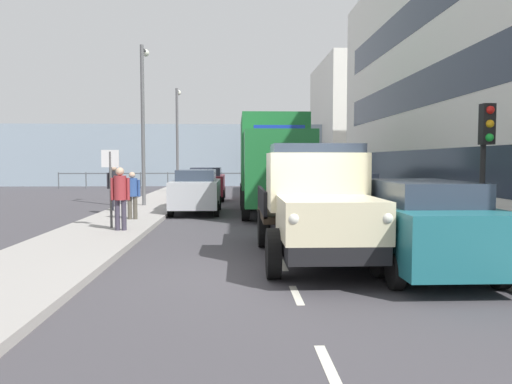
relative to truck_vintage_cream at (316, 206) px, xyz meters
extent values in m
plane|color=#423F44|center=(0.69, -8.91, -1.18)|extent=(80.00, 80.00, 0.00)
cube|color=#9E9993|center=(-4.08, -8.91, -1.10)|extent=(2.61, 37.02, 0.15)
cube|color=#9E9993|center=(5.45, -8.91, -1.10)|extent=(2.61, 37.02, 0.15)
cube|color=silver|center=(0.69, 5.05, -1.17)|extent=(0.12, 1.10, 0.01)
cube|color=silver|center=(0.69, 2.40, -1.17)|extent=(0.12, 1.10, 0.01)
cube|color=silver|center=(0.69, 0.19, -1.17)|extent=(0.12, 1.10, 0.01)
cube|color=silver|center=(0.69, -2.14, -1.17)|extent=(0.12, 1.10, 0.01)
cube|color=silver|center=(0.69, -5.05, -1.17)|extent=(0.12, 1.10, 0.01)
cube|color=silver|center=(0.69, -7.98, -1.17)|extent=(0.12, 1.10, 0.01)
cube|color=silver|center=(0.69, -10.43, -1.17)|extent=(0.12, 1.10, 0.01)
cube|color=silver|center=(0.69, -13.14, -1.17)|extent=(0.12, 1.10, 0.01)
cube|color=silver|center=(0.69, -15.74, -1.17)|extent=(0.12, 1.10, 0.01)
cube|color=silver|center=(0.69, -18.22, -1.17)|extent=(0.12, 1.10, 0.01)
cube|color=silver|center=(0.69, -20.85, -1.17)|extent=(0.12, 1.10, 0.01)
cube|color=silver|center=(0.69, -23.39, -1.17)|extent=(0.12, 1.10, 0.01)
cube|color=#2D3847|center=(-5.41, -8.00, 0.62)|extent=(0.08, 22.25, 1.40)
cube|color=#2D3847|center=(-5.41, -8.00, 3.62)|extent=(0.08, 22.25, 1.40)
cube|color=#2D3847|center=(-5.41, -8.00, 6.62)|extent=(0.08, 22.25, 1.40)
cube|color=silver|center=(-8.88, -31.01, 3.89)|extent=(7.00, 10.98, 10.13)
cube|color=#8C9EAD|center=(0.69, -30.42, 1.32)|extent=(80.00, 0.80, 5.00)
cylinder|color=#4C5156|center=(-13.31, -26.82, -0.58)|extent=(0.08, 0.08, 1.20)
cylinder|color=#4C5156|center=(-11.31, -26.82, -0.58)|extent=(0.08, 0.08, 1.20)
cylinder|color=#4C5156|center=(-9.31, -26.82, -0.58)|extent=(0.08, 0.08, 1.20)
cylinder|color=#4C5156|center=(-7.31, -26.82, -0.58)|extent=(0.08, 0.08, 1.20)
cylinder|color=#4C5156|center=(-5.31, -26.82, -0.58)|extent=(0.08, 0.08, 1.20)
cylinder|color=#4C5156|center=(-3.31, -26.82, -0.58)|extent=(0.08, 0.08, 1.20)
cylinder|color=#4C5156|center=(-1.31, -26.82, -0.58)|extent=(0.08, 0.08, 1.20)
cylinder|color=#4C5156|center=(0.69, -26.82, -0.58)|extent=(0.08, 0.08, 1.20)
cylinder|color=#4C5156|center=(2.69, -26.82, -0.58)|extent=(0.08, 0.08, 1.20)
cylinder|color=#4C5156|center=(4.69, -26.82, -0.58)|extent=(0.08, 0.08, 1.20)
cylinder|color=#4C5156|center=(6.69, -26.82, -0.58)|extent=(0.08, 0.08, 1.20)
cylinder|color=#4C5156|center=(8.69, -26.82, -0.58)|extent=(0.08, 0.08, 1.20)
cylinder|color=#4C5156|center=(10.69, -26.82, -0.58)|extent=(0.08, 0.08, 1.20)
cylinder|color=#4C5156|center=(12.69, -26.82, -0.58)|extent=(0.08, 0.08, 1.20)
cylinder|color=#4C5156|center=(14.69, -26.82, -0.58)|extent=(0.08, 0.08, 1.20)
cube|color=#4C5156|center=(0.69, -26.82, -0.06)|extent=(28.00, 0.08, 0.08)
cube|color=black|center=(0.00, -0.38, -0.58)|extent=(1.64, 5.60, 0.30)
cube|color=beige|center=(0.00, 1.47, -0.08)|extent=(1.72, 1.90, 0.70)
cube|color=silver|center=(0.00, 2.36, -0.11)|extent=(1.16, 0.08, 0.56)
sphere|color=white|center=(-0.73, 2.36, 0.02)|extent=(0.20, 0.20, 0.20)
sphere|color=white|center=(0.74, 2.36, 0.02)|extent=(0.20, 0.20, 0.20)
cube|color=beige|center=(0.00, -0.04, 0.50)|extent=(1.93, 1.34, 1.15)
cube|color=#2D3847|center=(0.00, -0.04, 0.97)|extent=(1.79, 1.23, 0.56)
cube|color=#2D2319|center=(0.00, -1.72, -0.35)|extent=(2.10, 2.80, 0.16)
cube|color=black|center=(-1.01, -1.72, -0.03)|extent=(0.08, 2.80, 0.56)
cube|color=black|center=(1.01, -1.72, -0.03)|extent=(0.08, 2.80, 0.56)
cylinder|color=black|center=(-0.97, 1.30, -0.73)|extent=(0.24, 0.90, 0.90)
cylinder|color=black|center=(0.97, 1.30, -0.73)|extent=(0.24, 0.90, 0.90)
cylinder|color=black|center=(-0.97, -1.92, -0.73)|extent=(0.24, 0.90, 0.90)
cylinder|color=black|center=(0.97, -1.92, -0.73)|extent=(0.24, 0.90, 0.90)
cube|color=#1E7033|center=(0.14, -6.95, 0.64)|extent=(2.40, 2.21, 2.60)
cube|color=#2D3847|center=(0.14, -6.95, 1.21)|extent=(2.20, 2.04, 0.80)
cube|color=#1933B2|center=(0.14, -6.95, 2.04)|extent=(1.75, 0.20, 0.16)
cube|color=#1E7033|center=(0.14, -10.94, 1.19)|extent=(2.50, 5.95, 3.00)
cube|color=black|center=(0.14, -10.01, -0.48)|extent=(2.00, 8.07, 0.36)
cylinder|color=black|center=(-1.01, -7.03, -0.66)|extent=(0.28, 1.04, 1.04)
cylinder|color=black|center=(1.29, -7.03, -0.66)|extent=(0.28, 1.04, 1.04)
cylinder|color=black|center=(-1.01, -10.65, -0.66)|extent=(0.28, 1.04, 1.04)
cylinder|color=black|center=(1.29, -10.65, -0.66)|extent=(0.28, 1.04, 1.04)
cylinder|color=black|center=(-1.01, -12.77, -0.66)|extent=(0.28, 1.04, 1.04)
cylinder|color=black|center=(1.29, -12.77, -0.66)|extent=(0.28, 1.04, 1.04)
cube|color=#1E6670|center=(-1.82, 0.74, -0.38)|extent=(1.82, 4.54, 1.00)
cube|color=#2D3847|center=(-1.82, 0.94, 0.33)|extent=(1.49, 2.50, 0.42)
cylinder|color=black|center=(-0.96, -0.67, -0.88)|extent=(0.18, 0.60, 0.60)
cylinder|color=black|center=(-2.69, -0.67, -0.88)|extent=(0.18, 0.60, 0.60)
cylinder|color=black|center=(-0.96, 2.15, -0.88)|extent=(0.18, 0.60, 0.60)
cylinder|color=black|center=(-2.69, 2.15, -0.88)|extent=(0.18, 0.60, 0.60)
cube|color=navy|center=(-1.82, -5.53, -0.38)|extent=(1.73, 4.14, 1.00)
cube|color=#2D3847|center=(-1.82, -5.33, 0.33)|extent=(1.41, 2.28, 0.42)
cylinder|color=black|center=(-1.00, -6.81, -0.88)|extent=(0.18, 0.60, 0.60)
cylinder|color=black|center=(-2.64, -6.81, -0.88)|extent=(0.18, 0.60, 0.60)
cylinder|color=black|center=(-1.00, -4.24, -0.88)|extent=(0.18, 0.60, 0.60)
cylinder|color=black|center=(-2.64, -4.24, -0.88)|extent=(0.18, 0.60, 0.60)
cube|color=white|center=(-1.82, -11.30, -0.38)|extent=(1.84, 3.81, 1.00)
cube|color=#2D3847|center=(-1.82, -11.10, 0.33)|extent=(1.51, 2.10, 0.42)
cylinder|color=black|center=(-0.95, -12.48, -0.88)|extent=(0.18, 0.60, 0.60)
cylinder|color=black|center=(-2.69, -12.48, -0.88)|extent=(0.18, 0.60, 0.60)
cylinder|color=black|center=(-0.95, -10.12, -0.88)|extent=(0.18, 0.60, 0.60)
cylinder|color=black|center=(-2.69, -10.12, -0.88)|extent=(0.18, 0.60, 0.60)
cube|color=black|center=(-1.82, -16.62, -0.38)|extent=(1.68, 4.40, 1.00)
cube|color=#2D3847|center=(-1.82, -16.42, 0.33)|extent=(1.38, 2.42, 0.42)
cylinder|color=black|center=(-1.03, -17.99, -0.88)|extent=(0.18, 0.60, 0.60)
cylinder|color=black|center=(-2.62, -17.99, -0.88)|extent=(0.18, 0.60, 0.60)
cylinder|color=black|center=(-1.03, -15.26, -0.88)|extent=(0.18, 0.60, 0.60)
cylinder|color=black|center=(-2.62, -15.26, -0.88)|extent=(0.18, 0.60, 0.60)
cube|color=#B7BABF|center=(3.19, -9.56, -0.38)|extent=(1.78, 4.04, 1.00)
cube|color=#2D3847|center=(3.19, -9.76, 0.33)|extent=(1.46, 2.22, 0.42)
cylinder|color=black|center=(2.35, -8.31, -0.88)|extent=(0.18, 0.60, 0.60)
cylinder|color=black|center=(4.04, -8.31, -0.88)|extent=(0.18, 0.60, 0.60)
cylinder|color=black|center=(2.35, -10.81, -0.88)|extent=(0.18, 0.60, 0.60)
cylinder|color=black|center=(4.04, -10.81, -0.88)|extent=(0.18, 0.60, 0.60)
cube|color=maroon|center=(3.19, -16.10, -0.38)|extent=(1.87, 4.03, 1.00)
cube|color=#2D3847|center=(3.19, -16.30, 0.33)|extent=(1.54, 2.22, 0.42)
cylinder|color=black|center=(2.30, -14.85, -0.88)|extent=(0.18, 0.60, 0.60)
cylinder|color=black|center=(4.08, -14.85, -0.88)|extent=(0.18, 0.60, 0.60)
cylinder|color=black|center=(2.30, -17.35, -0.88)|extent=(0.18, 0.60, 0.60)
cylinder|color=black|center=(4.08, -17.35, -0.88)|extent=(0.18, 0.60, 0.60)
cylinder|color=#383342|center=(4.75, -3.85, -0.60)|extent=(0.14, 0.14, 0.85)
cylinder|color=#383342|center=(4.93, -3.85, -0.60)|extent=(0.14, 0.14, 0.85)
cylinder|color=maroon|center=(4.84, -3.85, 0.16)|extent=(0.34, 0.34, 0.67)
cylinder|color=maroon|center=(4.62, -3.85, 0.13)|extent=(0.09, 0.09, 0.62)
cylinder|color=maroon|center=(5.06, -3.85, 0.13)|extent=(0.09, 0.09, 0.62)
sphere|color=tan|center=(4.84, -3.85, 0.61)|extent=(0.23, 0.23, 0.23)
cylinder|color=#4C473D|center=(4.97, -6.45, -0.65)|extent=(0.14, 0.14, 0.76)
cylinder|color=#4C473D|center=(5.15, -6.45, -0.65)|extent=(0.14, 0.14, 0.76)
cylinder|color=#2D4C8C|center=(5.06, -6.45, 0.03)|extent=(0.34, 0.34, 0.60)
cylinder|color=#2D4C8C|center=(4.84, -6.45, 0.00)|extent=(0.09, 0.09, 0.55)
cylinder|color=#2D4C8C|center=(5.28, -6.45, 0.00)|extent=(0.09, 0.09, 0.55)
sphere|color=tan|center=(5.06, -6.45, 0.44)|extent=(0.21, 0.21, 0.21)
cylinder|color=black|center=(6.26, -9.30, -0.60)|extent=(0.14, 0.14, 0.85)
cylinder|color=black|center=(6.44, -9.30, -0.60)|extent=(0.14, 0.14, 0.85)
cylinder|color=black|center=(6.35, -9.30, 0.16)|extent=(0.34, 0.34, 0.68)
cylinder|color=black|center=(6.13, -9.30, 0.13)|extent=(0.09, 0.09, 0.62)
cylinder|color=black|center=(6.57, -9.30, 0.13)|extent=(0.09, 0.09, 0.62)
sphere|color=tan|center=(6.35, -9.30, 0.62)|extent=(0.23, 0.23, 0.23)
cylinder|color=black|center=(-3.93, -0.94, 0.57)|extent=(0.12, 0.12, 3.20)
cube|color=black|center=(-3.93, -0.80, 1.72)|extent=(0.28, 0.24, 0.90)
sphere|color=red|center=(-3.93, -0.68, 2.02)|extent=(0.18, 0.18, 0.18)
sphere|color=orange|center=(-3.93, -0.68, 1.72)|extent=(0.18, 0.18, 0.18)
sphere|color=green|center=(-3.93, -0.68, 1.42)|extent=(0.18, 0.18, 0.18)
cylinder|color=#59595B|center=(5.62, -11.54, 2.40)|extent=(0.16, 0.16, 6.86)
cylinder|color=#59595B|center=(5.62, -11.99, 5.73)|extent=(0.10, 0.90, 0.10)
sphere|color=silver|center=(5.62, -12.44, 5.68)|extent=(0.32, 0.32, 0.32)
cylinder|color=#59595B|center=(5.25, -20.84, 2.16)|extent=(0.16, 0.16, 6.37)
cylinder|color=#59595B|center=(5.25, -21.29, 5.24)|extent=(0.10, 0.90, 0.10)
sphere|color=silver|center=(5.25, -21.74, 5.19)|extent=(0.32, 0.32, 0.32)
cylinder|color=#4C4C4C|center=(5.23, -4.39, 0.07)|extent=(0.07, 0.07, 2.20)
cube|color=silver|center=(5.23, -4.39, 0.97)|extent=(0.50, 0.04, 0.50)
camera|label=1|loc=(1.63, 9.92, 0.93)|focal=34.53mm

